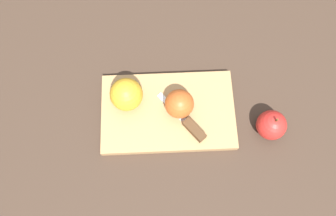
{
  "coord_description": "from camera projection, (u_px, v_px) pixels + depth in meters",
  "views": [
    {
      "loc": [
        0.0,
        -0.25,
        0.8
      ],
      "look_at": [
        0.0,
        0.0,
        0.04
      ],
      "focal_mm": 35.0,
      "sensor_mm": 36.0,
      "label": 1
    }
  ],
  "objects": [
    {
      "name": "ground_plane",
      "position": [
        168.0,
        113.0,
        0.84
      ],
      "size": [
        4.0,
        4.0,
        0.0
      ],
      "primitive_type": "plane",
      "color": "#38281E"
    },
    {
      "name": "cutting_board",
      "position": [
        168.0,
        112.0,
        0.83
      ],
      "size": [
        0.34,
        0.22,
        0.02
      ],
      "color": "#A37A4C",
      "rests_on": "ground_plane"
    },
    {
      "name": "apple_half_left",
      "position": [
        126.0,
        94.0,
        0.79
      ],
      "size": [
        0.08,
        0.08,
        0.08
      ],
      "rotation": [
        0.0,
        0.0,
        4.41
      ],
      "color": "gold",
      "rests_on": "cutting_board"
    },
    {
      "name": "apple_half_right",
      "position": [
        179.0,
        104.0,
        0.78
      ],
      "size": [
        0.07,
        0.07,
        0.07
      ],
      "rotation": [
        0.0,
        0.0,
        1.11
      ],
      "color": "#AD4C1E",
      "rests_on": "cutting_board"
    },
    {
      "name": "knife",
      "position": [
        192.0,
        127.0,
        0.79
      ],
      "size": [
        0.12,
        0.13,
        0.02
      ],
      "rotation": [
        0.0,
        0.0,
        2.3
      ],
      "color": "silver",
      "rests_on": "cutting_board"
    },
    {
      "name": "apple_whole",
      "position": [
        271.0,
        125.0,
        0.79
      ],
      "size": [
        0.07,
        0.07,
        0.08
      ],
      "color": "red",
      "rests_on": "ground_plane"
    }
  ]
}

